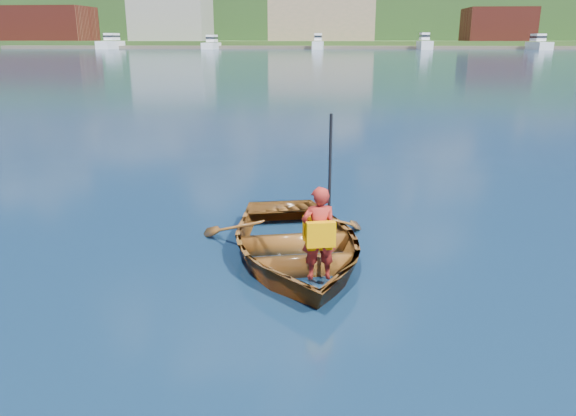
% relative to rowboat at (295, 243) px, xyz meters
% --- Properties ---
extents(ground, '(600.00, 600.00, 0.00)m').
position_rel_rowboat_xyz_m(ground, '(-0.47, 0.82, -0.22)').
color(ground, '#0E2D45').
rests_on(ground, ground).
extents(rowboat, '(3.30, 4.06, 0.74)m').
position_rel_rowboat_xyz_m(rowboat, '(0.00, 0.00, 0.00)').
color(rowboat, brown).
rests_on(rowboat, ground).
extents(child_paddler, '(0.47, 0.41, 1.96)m').
position_rel_rowboat_xyz_m(child_paddler, '(0.35, -0.84, 0.46)').
color(child_paddler, '#A2221C').
rests_on(child_paddler, ground).
extents(shoreline, '(400.00, 140.00, 22.00)m').
position_rel_rowboat_xyz_m(shoreline, '(-0.47, 237.43, 10.10)').
color(shoreline, '#325727').
rests_on(shoreline, ground).
extents(dock, '(160.04, 10.11, 0.80)m').
position_rel_rowboat_xyz_m(dock, '(-12.14, 148.82, 0.18)').
color(dock, brown).
rests_on(dock, ground).
extents(waterfront_buildings, '(202.00, 16.00, 14.00)m').
position_rel_rowboat_xyz_m(waterfront_buildings, '(-8.21, 165.82, 7.52)').
color(waterfront_buildings, brown).
rests_on(waterfront_buildings, ground).
extents(marina_yachts, '(140.58, 13.23, 4.37)m').
position_rel_rowboat_xyz_m(marina_yachts, '(11.84, 144.12, 1.21)').
color(marina_yachts, white).
rests_on(marina_yachts, ground).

